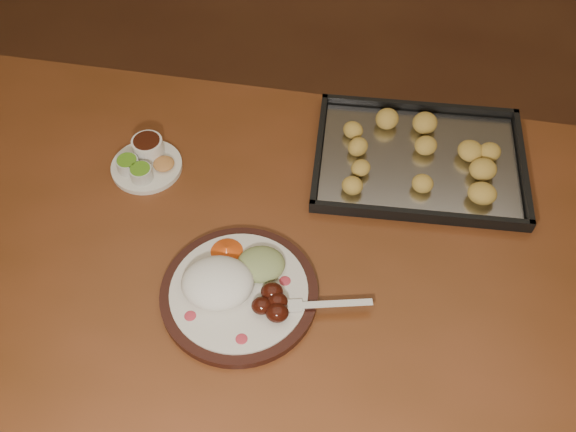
{
  "coord_description": "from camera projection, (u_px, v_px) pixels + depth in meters",
  "views": [
    {
      "loc": [
        0.01,
        -1.0,
        1.76
      ],
      "look_at": [
        -0.02,
        -0.24,
        0.77
      ],
      "focal_mm": 40.0,
      "sensor_mm": 36.0,
      "label": 1
    }
  ],
  "objects": [
    {
      "name": "condiment_saucer",
      "position": [
        145.0,
        161.0,
        1.34
      ],
      "size": [
        0.15,
        0.15,
        0.05
      ],
      "rotation": [
        0.0,
        0.0,
        -0.31
      ],
      "color": "silver",
      "rests_on": "dining_table"
    },
    {
      "name": "baking_tray",
      "position": [
        419.0,
        158.0,
        1.35
      ],
      "size": [
        0.46,
        0.36,
        0.05
      ],
      "rotation": [
        0.0,
        0.0,
        -0.08
      ],
      "color": "black",
      "rests_on": "dining_table"
    },
    {
      "name": "ground",
      "position": [
        298.0,
        305.0,
        2.01
      ],
      "size": [
        4.0,
        4.0,
        0.0
      ],
      "primitive_type": "plane",
      "color": "brown",
      "rests_on": "ground"
    },
    {
      "name": "dinner_plate",
      "position": [
        236.0,
        287.0,
        1.15
      ],
      "size": [
        0.38,
        0.29,
        0.07
      ],
      "rotation": [
        0.0,
        0.0,
        -0.26
      ],
      "color": "black",
      "rests_on": "dining_table"
    },
    {
      "name": "dining_table",
      "position": [
        253.0,
        272.0,
        1.31
      ],
      "size": [
        1.61,
        1.11,
        0.75
      ],
      "rotation": [
        0.0,
        0.0,
        -0.14
      ],
      "color": "brown",
      "rests_on": "ground"
    }
  ]
}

